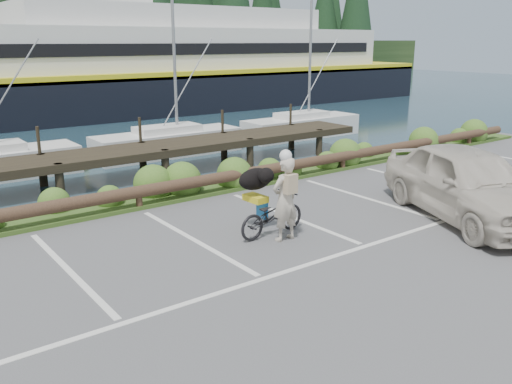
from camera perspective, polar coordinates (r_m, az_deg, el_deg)
ground at (r=9.81m, az=-0.64°, el=-8.36°), size 72.00×72.00×0.00m
vegetation_strip at (r=14.17m, az=-13.35°, el=-0.93°), size 34.00×1.60×0.10m
log_rail at (r=13.57m, az=-12.15°, el=-1.82°), size 32.00×0.30×0.60m
bicycle at (r=11.44m, az=1.69°, el=-2.43°), size 1.72×0.70×0.88m
cyclist at (r=11.04m, az=3.08°, el=-0.75°), size 0.67×0.46×1.76m
dog at (r=11.64m, az=-0.07°, el=1.38°), size 0.46×0.85×0.48m
parked_car at (r=13.32m, az=21.36°, el=0.91°), size 3.78×5.37×1.70m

